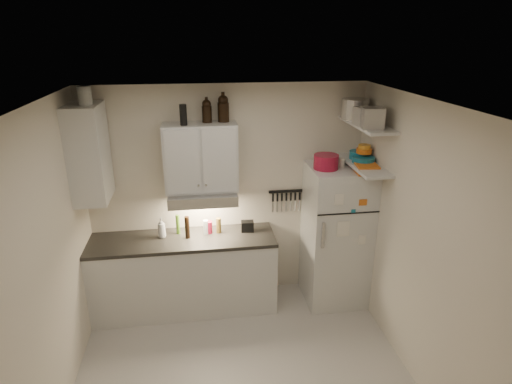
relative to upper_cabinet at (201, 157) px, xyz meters
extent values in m
cube|color=#B6B0A8|center=(0.30, -1.33, -1.84)|extent=(3.20, 3.00, 0.02)
cube|color=silver|center=(0.30, -1.33, 0.78)|extent=(3.20, 3.00, 0.02)
cube|color=beige|center=(0.30, 0.18, -0.53)|extent=(3.20, 0.02, 2.60)
cube|color=beige|center=(-1.31, -1.33, -0.53)|extent=(0.02, 3.00, 2.60)
cube|color=beige|center=(1.91, -1.33, -0.53)|extent=(0.02, 3.00, 2.60)
cube|color=silver|center=(-0.25, -0.14, -1.39)|extent=(2.10, 0.60, 0.88)
cube|color=#292723|center=(-0.25, -0.14, -0.93)|extent=(2.10, 0.62, 0.04)
cube|color=silver|center=(0.00, 0.00, 0.00)|extent=(0.80, 0.33, 0.75)
cube|color=silver|center=(-1.14, -0.14, 0.12)|extent=(0.33, 0.55, 1.00)
cube|color=silver|center=(0.00, -0.06, -0.44)|extent=(0.76, 0.46, 0.12)
cube|color=silver|center=(1.55, -0.18, -0.98)|extent=(0.70, 0.68, 1.70)
cube|color=silver|center=(1.75, -0.31, 0.38)|extent=(0.30, 0.95, 0.03)
cube|color=silver|center=(1.75, -0.31, -0.07)|extent=(0.30, 0.95, 0.03)
cube|color=black|center=(1.00, 0.15, -0.51)|extent=(0.42, 0.02, 0.03)
cylinder|color=maroon|center=(1.36, -0.21, -0.05)|extent=(0.35, 0.35, 0.16)
cube|color=orange|center=(1.75, -0.40, -0.08)|extent=(0.26, 0.31, 0.10)
cylinder|color=silver|center=(1.56, -0.17, -0.07)|extent=(0.07, 0.07, 0.10)
cylinder|color=silver|center=(1.71, -0.05, 0.50)|extent=(0.37, 0.37, 0.22)
cube|color=#AAAAAD|center=(1.68, -0.41, 0.48)|extent=(0.21, 0.19, 0.19)
cube|color=#AAAAAD|center=(1.70, -0.56, 0.49)|extent=(0.24, 0.24, 0.21)
cylinder|color=#176B83|center=(1.77, -0.12, -0.01)|extent=(0.22, 0.22, 0.09)
cylinder|color=orange|center=(1.79, -0.21, 0.06)|extent=(0.17, 0.17, 0.05)
cylinder|color=orange|center=(1.79, -0.21, 0.11)|extent=(0.13, 0.13, 0.04)
cylinder|color=#176B83|center=(1.76, -0.28, -0.02)|extent=(0.27, 0.27, 0.06)
cylinder|color=black|center=(-0.16, -0.03, 0.48)|extent=(0.08, 0.08, 0.20)
cylinder|color=black|center=(-0.16, -0.07, 0.48)|extent=(0.08, 0.08, 0.22)
cylinder|color=silver|center=(-1.09, -0.16, 0.71)|extent=(0.14, 0.14, 0.18)
imported|color=silver|center=(-0.48, -0.07, -0.77)|extent=(0.13, 0.13, 0.26)
cylinder|color=brown|center=(0.17, -0.04, -0.81)|extent=(0.07, 0.07, 0.18)
cylinder|color=#46731C|center=(-0.30, 0.00, -0.79)|extent=(0.05, 0.05, 0.23)
cylinder|color=black|center=(-0.19, -0.13, -0.77)|extent=(0.07, 0.07, 0.26)
cylinder|color=silver|center=(0.02, -0.06, -0.82)|extent=(0.07, 0.07, 0.17)
cylinder|color=maroon|center=(0.06, -0.04, -0.83)|extent=(0.09, 0.09, 0.15)
cube|color=black|center=(0.50, -0.05, -0.84)|extent=(0.15, 0.11, 0.12)
camera|label=1|loc=(-0.05, -4.57, 1.28)|focal=30.00mm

